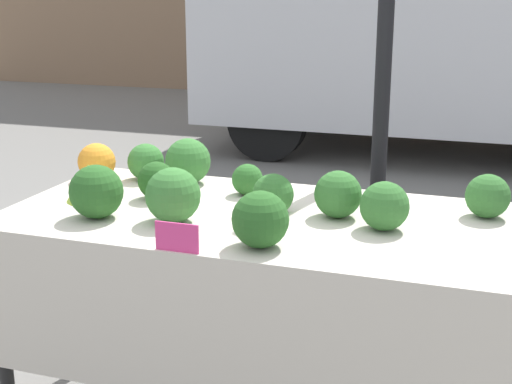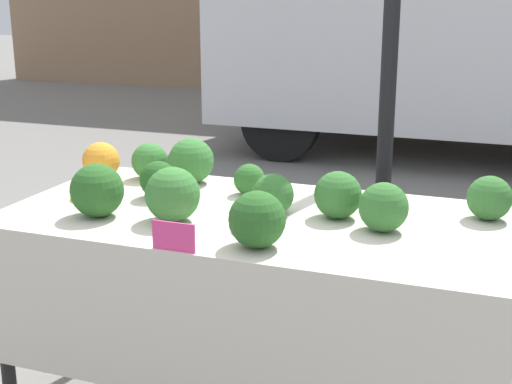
% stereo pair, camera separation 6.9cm
% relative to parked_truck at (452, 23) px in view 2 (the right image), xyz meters
% --- Properties ---
extents(tent_pole, '(0.07, 0.07, 2.55)m').
position_rel_parked_truck_xyz_m(tent_pole, '(0.15, -4.29, -0.02)').
color(tent_pole, black).
rests_on(tent_pole, ground_plane).
extents(parked_truck, '(4.79, 2.15, 2.43)m').
position_rel_parked_truck_xyz_m(parked_truck, '(0.00, 0.00, 0.00)').
color(parked_truck, silver).
rests_on(parked_truck, ground_plane).
extents(market_table, '(1.74, 0.87, 0.86)m').
position_rel_parked_truck_xyz_m(market_table, '(-0.14, -5.22, -0.55)').
color(market_table, beige).
rests_on(market_table, ground_plane).
extents(orange_cauliflower, '(0.15, 0.15, 0.15)m').
position_rel_parked_truck_xyz_m(orange_cauliflower, '(-0.90, -4.92, -0.36)').
color(orange_cauliflower, orange).
rests_on(orange_cauliflower, market_table).
extents(romanesco_head, '(0.17, 0.17, 0.14)m').
position_rel_parked_truck_xyz_m(romanesco_head, '(-0.77, -5.19, -0.37)').
color(romanesco_head, '#93B238').
rests_on(romanesco_head, market_table).
extents(broccoli_head_0, '(0.14, 0.14, 0.14)m').
position_rel_parked_truck_xyz_m(broccoli_head_0, '(-0.55, -5.09, -0.37)').
color(broccoli_head_0, '#23511E').
rests_on(broccoli_head_0, market_table).
extents(broccoli_head_1, '(0.14, 0.14, 0.14)m').
position_rel_parked_truck_xyz_m(broccoli_head_1, '(-0.08, -5.13, -0.37)').
color(broccoli_head_1, '#336B2D').
rests_on(broccoli_head_1, market_table).
extents(broccoli_head_2, '(0.16, 0.16, 0.16)m').
position_rel_parked_truck_xyz_m(broccoli_head_2, '(0.14, -5.09, -0.36)').
color(broccoli_head_2, '#336B2D').
rests_on(broccoli_head_2, market_table).
extents(broccoli_head_3, '(0.19, 0.19, 0.19)m').
position_rel_parked_truck_xyz_m(broccoli_head_3, '(-0.37, -5.32, -0.35)').
color(broccoli_head_3, '#387533').
rests_on(broccoli_head_3, market_table).
extents(broccoli_head_4, '(0.12, 0.12, 0.12)m').
position_rel_parked_truck_xyz_m(broccoli_head_4, '(-0.24, -4.93, -0.38)').
color(broccoli_head_4, '#2D6628').
rests_on(broccoli_head_4, market_table).
extents(broccoli_head_5, '(0.16, 0.16, 0.16)m').
position_rel_parked_truck_xyz_m(broccoli_head_5, '(0.31, -5.18, -0.36)').
color(broccoli_head_5, '#336B2D').
rests_on(broccoli_head_5, market_table).
extents(broccoli_head_6, '(0.15, 0.15, 0.15)m').
position_rel_parked_truck_xyz_m(broccoli_head_6, '(-0.71, -4.85, -0.37)').
color(broccoli_head_6, '#387533').
rests_on(broccoli_head_6, market_table).
extents(broccoli_head_7, '(0.17, 0.17, 0.17)m').
position_rel_parked_truck_xyz_m(broccoli_head_7, '(-0.02, -5.46, -0.35)').
color(broccoli_head_7, '#285B23').
rests_on(broccoli_head_7, market_table).
extents(broccoli_head_8, '(0.18, 0.18, 0.18)m').
position_rel_parked_truck_xyz_m(broccoli_head_8, '(-0.64, -5.36, -0.35)').
color(broccoli_head_8, '#285B23').
rests_on(broccoli_head_8, market_table).
extents(broccoli_head_9, '(0.15, 0.15, 0.15)m').
position_rel_parked_truck_xyz_m(broccoli_head_9, '(0.62, -4.93, -0.37)').
color(broccoli_head_9, '#336B2D').
rests_on(broccoli_head_9, market_table).
extents(broccoli_head_10, '(0.18, 0.18, 0.18)m').
position_rel_parked_truck_xyz_m(broccoli_head_10, '(-0.53, -4.85, -0.35)').
color(broccoli_head_10, '#387533').
rests_on(broccoli_head_10, market_table).
extents(price_sign, '(0.14, 0.01, 0.09)m').
position_rel_parked_truck_xyz_m(price_sign, '(-0.24, -5.57, -0.40)').
color(price_sign, '#E53D84').
rests_on(price_sign, market_table).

